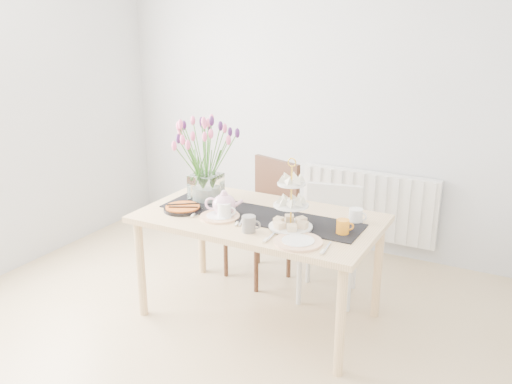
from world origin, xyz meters
The scene contains 16 objects.
room_shell centered at (0.00, 0.00, 1.30)m, with size 4.50×4.50×4.50m.
radiator centered at (0.50, 2.19, 0.45)m, with size 1.20×0.08×0.60m, color white.
dining_table centered at (0.16, 0.78, 0.67)m, with size 1.60×0.90×0.75m.
chair_brown centered at (-0.11, 1.39, 0.55)m, with size 0.59×0.59×0.95m.
chair_white centered at (0.47, 1.35, 0.48)m, with size 0.49×0.49×0.83m.
table_runner centered at (0.16, 0.78, 0.75)m, with size 1.40×0.35×0.01m, color black.
tulip_vase centered at (-0.33, 0.89, 1.15)m, with size 0.72×0.72×0.62m.
cake_stand centered at (0.44, 0.68, 0.87)m, with size 0.28×0.28×0.41m.
teapot centered at (-0.05, 0.68, 0.83)m, with size 0.25×0.21×0.17m, color silver, non-canonical shape.
cream_jug centered at (0.76, 0.98, 0.80)m, with size 0.09×0.09×0.09m, color white.
tart_tin centered at (-0.36, 0.63, 0.77)m, with size 0.26×0.26×0.03m.
mug_grey centered at (0.23, 0.51, 0.80)m, with size 0.09×0.09×0.10m, color slate.
mug_white centered at (-0.03, 0.64, 0.80)m, with size 0.09×0.09×0.11m, color white.
mug_orange centered at (0.76, 0.74, 0.80)m, with size 0.08×0.08×0.10m, color orange.
plate_left centered at (-0.06, 0.64, 0.76)m, with size 0.27×0.27×0.01m, color silver.
plate_right centered at (0.57, 0.49, 0.76)m, with size 0.29×0.29×0.02m, color white.
Camera 1 is at (1.74, -2.23, 2.02)m, focal length 38.00 mm.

